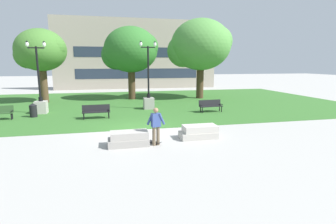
{
  "coord_description": "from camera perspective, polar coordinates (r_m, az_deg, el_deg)",
  "views": [
    {
      "loc": [
        -1.49,
        -14.13,
        3.62
      ],
      "look_at": [
        1.39,
        -1.4,
        1.2
      ],
      "focal_mm": 28.0,
      "sensor_mm": 36.0,
      "label": 1
    }
  ],
  "objects": [
    {
      "name": "ground_plane",
      "position": [
        14.67,
        -6.53,
        -3.86
      ],
      "size": [
        140.0,
        140.0,
        0.0
      ],
      "primitive_type": "plane",
      "color": "#A3A09B"
    },
    {
      "name": "grass_lawn",
      "position": [
        24.45,
        -9.12,
        1.89
      ],
      "size": [
        40.0,
        20.0,
        0.02
      ],
      "primitive_type": "cube",
      "color": "#336628",
      "rests_on": "ground"
    },
    {
      "name": "concrete_block_center",
      "position": [
        11.9,
        -8.53,
        -5.79
      ],
      "size": [
        1.8,
        0.9,
        0.64
      ],
      "color": "#9E9991",
      "rests_on": "ground"
    },
    {
      "name": "concrete_block_left",
      "position": [
        13.0,
        6.75,
        -4.34
      ],
      "size": [
        1.82,
        0.9,
        0.64
      ],
      "color": "#B2ADA3",
      "rests_on": "ground"
    },
    {
      "name": "person_skateboarder",
      "position": [
        11.65,
        -2.64,
        -2.69
      ],
      "size": [
        0.84,
        0.33,
        1.71
      ],
      "color": "brown",
      "rests_on": "ground"
    },
    {
      "name": "skateboard",
      "position": [
        12.18,
        -3.44,
        -6.39
      ],
      "size": [
        0.77,
        0.94,
        0.14
      ],
      "color": "black",
      "rests_on": "ground"
    },
    {
      "name": "park_bench_near_left",
      "position": [
        18.01,
        -15.36,
        0.28
      ],
      "size": [
        1.83,
        0.63,
        0.9
      ],
      "color": "black",
      "rests_on": "grass_lawn"
    },
    {
      "name": "park_bench_near_right",
      "position": [
        19.98,
        9.25,
        1.5
      ],
      "size": [
        1.84,
        0.69,
        0.9
      ],
      "color": "black",
      "rests_on": "grass_lawn"
    },
    {
      "name": "lamp_post_right",
      "position": [
        21.04,
        -4.24,
        3.58
      ],
      "size": [
        1.32,
        0.8,
        5.33
      ],
      "color": "gray",
      "rests_on": "grass_lawn"
    },
    {
      "name": "lamp_post_center",
      "position": [
        21.21,
        -26.0,
        2.53
      ],
      "size": [
        1.32,
        0.8,
        5.18
      ],
      "color": "#ADA89E",
      "rests_on": "grass_lawn"
    },
    {
      "name": "tree_near_right",
      "position": [
        27.01,
        -8.22,
        13.14
      ],
      "size": [
        5.57,
        5.3,
        7.22
      ],
      "color": "#42301E",
      "rests_on": "grass_lawn"
    },
    {
      "name": "tree_far_left",
      "position": [
        27.77,
        6.98,
        14.18
      ],
      "size": [
        6.4,
        6.09,
        8.08
      ],
      "color": "#42301E",
      "rests_on": "grass_lawn"
    },
    {
      "name": "tree_far_right",
      "position": [
        27.04,
        -26.03,
        11.85
      ],
      "size": [
        4.7,
        4.48,
        6.71
      ],
      "color": "#4C3823",
      "rests_on": "grass_lawn"
    },
    {
      "name": "trash_bin",
      "position": [
        20.05,
        -27.29,
        0.38
      ],
      "size": [
        0.49,
        0.49,
        0.96
      ],
      "color": "black",
      "rests_on": "grass_lawn"
    },
    {
      "name": "building_facade_distant",
      "position": [
        38.89,
        -6.6,
        12.39
      ],
      "size": [
        23.3,
        1.03,
        9.89
      ],
      "color": "gray",
      "rests_on": "ground"
    }
  ]
}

